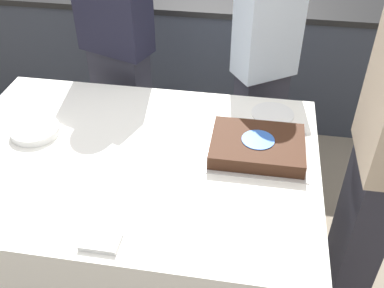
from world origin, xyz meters
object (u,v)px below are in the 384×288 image
at_px(person_standing_back, 118,54).
at_px(person_seated_right, 380,165).
at_px(plate_stack, 35,131).
at_px(cake, 257,146).
at_px(person_cutting_cake, 263,70).

bearing_deg(person_standing_back, person_seated_right, 169.24).
relative_size(plate_stack, person_standing_back, 0.14).
xyz_separation_m(cake, person_standing_back, (-0.86, 0.70, 0.05)).
bearing_deg(cake, plate_stack, -178.50).
height_order(cake, person_cutting_cake, person_cutting_cake).
distance_m(cake, plate_stack, 1.06).
bearing_deg(cake, person_seated_right, -12.99).
distance_m(plate_stack, person_seated_right, 1.56).
relative_size(plate_stack, person_seated_right, 0.14).
xyz_separation_m(cake, person_seated_right, (0.50, -0.12, 0.06)).
relative_size(cake, plate_stack, 1.99).
bearing_deg(cake, person_standing_back, 140.82).
height_order(cake, person_seated_right, person_seated_right).
xyz_separation_m(cake, plate_stack, (-1.06, -0.03, -0.02)).
xyz_separation_m(plate_stack, person_seated_right, (1.56, -0.09, 0.07)).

